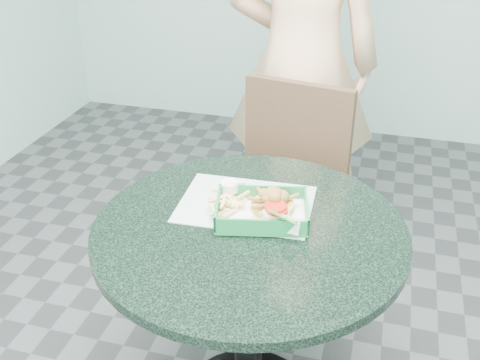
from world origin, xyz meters
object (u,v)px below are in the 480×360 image
(food_basket, at_px, (262,219))
(cafe_table, at_px, (249,277))
(dining_chair, at_px, (290,183))
(sauce_ramekin, at_px, (238,188))
(diner_person, at_px, (304,11))
(crab_sandwich, at_px, (275,206))

(food_basket, bearing_deg, cafe_table, -116.44)
(dining_chair, bearing_deg, sauce_ramekin, -87.33)
(diner_person, height_order, food_basket, diner_person)
(crab_sandwich, bearing_deg, cafe_table, -125.58)
(diner_person, bearing_deg, crab_sandwich, 90.57)
(crab_sandwich, height_order, sauce_ramekin, crab_sandwich)
(food_basket, relative_size, crab_sandwich, 2.09)
(sauce_ramekin, bearing_deg, crab_sandwich, -28.56)
(cafe_table, bearing_deg, diner_person, 92.47)
(dining_chair, distance_m, crab_sandwich, 0.67)
(food_basket, distance_m, sauce_ramekin, 0.15)
(cafe_table, relative_size, dining_chair, 0.99)
(cafe_table, bearing_deg, sauce_ramekin, 117.36)
(diner_person, bearing_deg, cafe_table, 87.07)
(food_basket, xyz_separation_m, sauce_ramekin, (-0.10, 0.10, 0.03))
(diner_person, distance_m, sauce_ramekin, 0.96)
(dining_chair, xyz_separation_m, food_basket, (0.03, -0.64, 0.23))
(diner_person, distance_m, food_basket, 1.07)
(diner_person, height_order, sauce_ramekin, diner_person)
(cafe_table, bearing_deg, dining_chair, 90.57)
(dining_chair, relative_size, sauce_ramekin, 16.46)
(cafe_table, distance_m, diner_person, 1.19)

